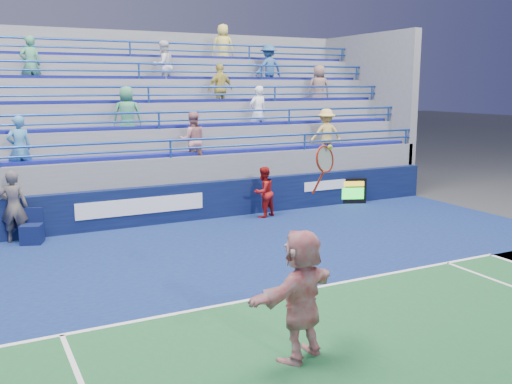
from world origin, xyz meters
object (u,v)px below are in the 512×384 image
serve_speed_board (348,191)px  judge_chair (32,233)px  line_judge (14,207)px  tennis_player (301,295)px  ball_girl (263,192)px

serve_speed_board → judge_chair: size_ratio=1.37×
judge_chair → line_judge: size_ratio=0.48×
judge_chair → tennis_player: (2.80, -8.25, 0.68)m
tennis_player → ball_girl: 9.01m
judge_chair → line_judge: line_judge is taller
judge_chair → line_judge: (-0.35, 0.31, 0.64)m
judge_chair → line_judge: bearing=138.5°
judge_chair → ball_girl: bearing=-0.3°
tennis_player → judge_chair: bearing=108.7°
tennis_player → ball_girl: tennis_player is taller
ball_girl → tennis_player: bearing=45.8°
line_judge → ball_girl: bearing=-164.6°
serve_speed_board → ball_girl: ball_girl is taller
serve_speed_board → line_judge: (-10.27, -0.12, 0.49)m
serve_speed_board → ball_girl: (-3.42, -0.46, 0.33)m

